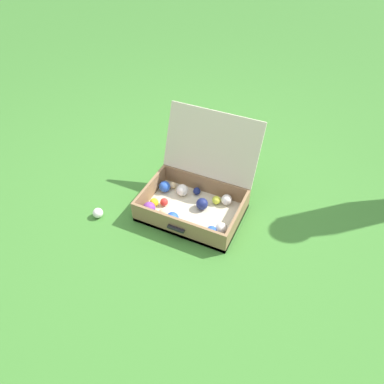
{
  "coord_description": "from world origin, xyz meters",
  "views": [
    {
      "loc": [
        0.65,
        -1.5,
        1.68
      ],
      "look_at": [
        -0.03,
        -0.03,
        0.19
      ],
      "focal_mm": 33.3,
      "sensor_mm": 36.0,
      "label": 1
    }
  ],
  "objects": [
    {
      "name": "open_suitcase",
      "position": [
        -0.04,
        0.04,
        0.12
      ],
      "size": [
        0.63,
        0.63,
        0.56
      ],
      "color": "beige",
      "rests_on": "ground"
    },
    {
      "name": "stray_ball_on_grass",
      "position": [
        -0.57,
        -0.31,
        0.03
      ],
      "size": [
        0.07,
        0.07,
        0.07
      ],
      "primitive_type": "sphere",
      "color": "white",
      "rests_on": "ground"
    },
    {
      "name": "ground_plane",
      "position": [
        0.0,
        0.0,
        0.0
      ],
      "size": [
        16.0,
        16.0,
        0.0
      ],
      "primitive_type": "plane",
      "color": "#3D7A2D"
    }
  ]
}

